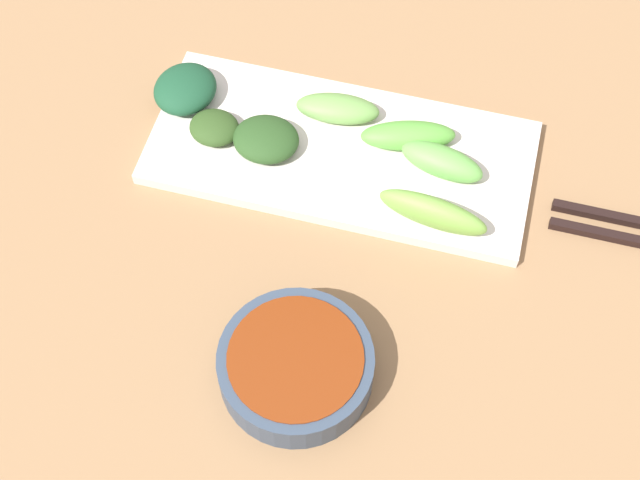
% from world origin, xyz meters
% --- Properties ---
extents(tabletop, '(2.10, 2.10, 0.02)m').
position_xyz_m(tabletop, '(0.00, 0.00, 0.01)').
color(tabletop, '#946E4A').
rests_on(tabletop, ground).
extents(sauce_bowl, '(0.12, 0.12, 0.03)m').
position_xyz_m(sauce_bowl, '(-0.12, -0.03, 0.04)').
color(sauce_bowl, '#354357').
rests_on(sauce_bowl, tabletop).
extents(serving_plate, '(0.15, 0.34, 0.01)m').
position_xyz_m(serving_plate, '(0.10, -0.01, 0.03)').
color(serving_plate, silver).
rests_on(serving_plate, tabletop).
extents(broccoli_leafy_0, '(0.07, 0.07, 0.03)m').
position_xyz_m(broccoli_leafy_0, '(0.12, 0.14, 0.04)').
color(broccoli_leafy_0, '#1A492E').
rests_on(broccoli_leafy_0, serving_plate).
extents(broccoli_stalk_1, '(0.04, 0.10, 0.03)m').
position_xyz_m(broccoli_stalk_1, '(0.04, -0.11, 0.05)').
color(broccoli_stalk_1, '#75AA43').
rests_on(broccoli_stalk_1, serving_plate).
extents(broccoli_leafy_2, '(0.04, 0.05, 0.02)m').
position_xyz_m(broccoli_leafy_2, '(0.09, 0.10, 0.04)').
color(broccoli_leafy_2, '#2F4B1E').
rests_on(broccoli_leafy_2, serving_plate).
extents(broccoli_stalk_3, '(0.04, 0.08, 0.02)m').
position_xyz_m(broccoli_stalk_3, '(0.13, 0.00, 0.04)').
color(broccoli_stalk_3, '#6FA34F').
rests_on(broccoli_stalk_3, serving_plate).
extents(broccoli_stalk_4, '(0.05, 0.09, 0.02)m').
position_xyz_m(broccoli_stalk_4, '(0.12, -0.07, 0.04)').
color(broccoli_stalk_4, '#5CAA3F').
rests_on(broccoli_stalk_4, serving_plate).
extents(broccoli_stalk_5, '(0.04, 0.08, 0.03)m').
position_xyz_m(broccoli_stalk_5, '(0.10, -0.10, 0.04)').
color(broccoli_stalk_5, '#68B14E').
rests_on(broccoli_stalk_5, serving_plate).
extents(broccoli_leafy_6, '(0.05, 0.06, 0.02)m').
position_xyz_m(broccoli_leafy_6, '(0.08, 0.05, 0.04)').
color(broccoli_leafy_6, '#284A1F').
rests_on(broccoli_leafy_6, serving_plate).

